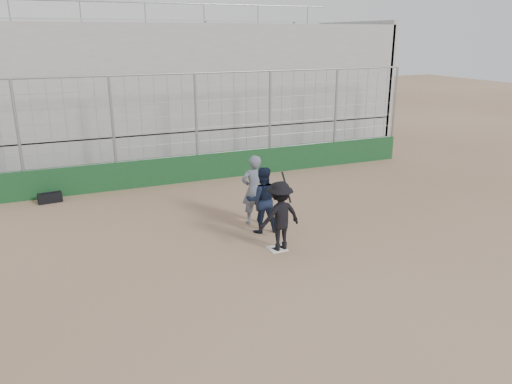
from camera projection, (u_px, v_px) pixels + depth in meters
name	position (u px, v px, depth m)	size (l,w,h in m)	color
ground	(277.00, 249.00, 12.96)	(90.00, 90.00, 0.00)	brown
home_plate	(277.00, 249.00, 12.95)	(0.44, 0.44, 0.02)	white
backstop	(197.00, 156.00, 18.80)	(18.10, 0.25, 4.04)	#113619
bleachers	(164.00, 90.00, 22.54)	(20.25, 6.70, 6.98)	gray
batter_at_plate	(280.00, 216.00, 12.68)	(1.26, 0.85, 1.97)	black
catcher_crouched	(262.00, 211.00, 13.90)	(1.04, 0.88, 1.26)	black
umpire	(254.00, 193.00, 14.48)	(0.75, 0.49, 1.85)	#545C6B
equipment_bag	(50.00, 198.00, 16.51)	(0.78, 0.41, 0.36)	black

